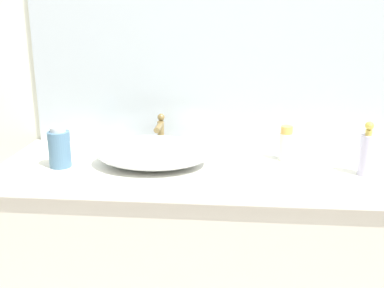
{
  "coord_description": "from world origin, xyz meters",
  "views": [
    {
      "loc": [
        -0.06,
        -1.09,
        1.41
      ],
      "look_at": [
        -0.19,
        0.41,
        0.97
      ],
      "focal_mm": 43.31,
      "sensor_mm": 36.0,
      "label": 1
    }
  ],
  "objects_px": {
    "lotion_bottle": "(286,144)",
    "perfume_bottle": "(59,148)",
    "soap_dispenser": "(367,153)",
    "sink_basin": "(153,152)"
  },
  "relations": [
    {
      "from": "lotion_bottle",
      "to": "perfume_bottle",
      "type": "height_order",
      "value": "perfume_bottle"
    },
    {
      "from": "lotion_bottle",
      "to": "perfume_bottle",
      "type": "distance_m",
      "value": 0.79
    },
    {
      "from": "soap_dispenser",
      "to": "lotion_bottle",
      "type": "bearing_deg",
      "value": 151.76
    },
    {
      "from": "sink_basin",
      "to": "lotion_bottle",
      "type": "distance_m",
      "value": 0.47
    },
    {
      "from": "sink_basin",
      "to": "lotion_bottle",
      "type": "bearing_deg",
      "value": 11.29
    },
    {
      "from": "sink_basin",
      "to": "lotion_bottle",
      "type": "relative_size",
      "value": 3.18
    },
    {
      "from": "sink_basin",
      "to": "perfume_bottle",
      "type": "xyz_separation_m",
      "value": [
        -0.31,
        -0.05,
        0.02
      ]
    },
    {
      "from": "lotion_bottle",
      "to": "perfume_bottle",
      "type": "xyz_separation_m",
      "value": [
        -0.78,
        -0.14,
        0.01
      ]
    },
    {
      "from": "soap_dispenser",
      "to": "perfume_bottle",
      "type": "xyz_separation_m",
      "value": [
        -1.02,
        -0.01,
        -0.01
      ]
    },
    {
      "from": "soap_dispenser",
      "to": "lotion_bottle",
      "type": "distance_m",
      "value": 0.28
    }
  ]
}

